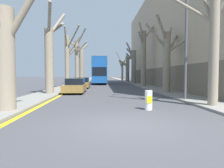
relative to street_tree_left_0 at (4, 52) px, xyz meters
name	(u,v)px	position (x,y,z in m)	size (l,w,h in m)	color
ground_plane	(124,125)	(4.91, -2.40, -2.65)	(300.00, 300.00, 0.00)	#424247
sidewalk_left	(85,80)	(-0.38, 47.60, -2.59)	(2.21, 120.00, 0.12)	gray
sidewalk_right	(123,80)	(10.20, 47.60, -2.59)	(2.21, 120.00, 0.12)	gray
building_facade_right	(185,39)	(16.29, 19.77, 4.24)	(10.08, 37.24, 13.80)	tan
kerb_line_stripe	(90,80)	(0.90, 47.60, -2.64)	(0.24, 120.00, 0.01)	yellow
street_tree_left_0	(4,52)	(0.00, 0.00, 0.00)	(2.99, 2.28, 5.98)	gray
street_tree_left_1	(50,56)	(-0.06, 7.88, 0.54)	(1.56, 3.87, 7.12)	gray
street_tree_left_2	(68,58)	(0.00, 16.34, 1.04)	(2.11, 1.99, 7.53)	gray
street_tree_left_3	(77,60)	(0.13, 25.10, 1.40)	(2.15, 2.03, 9.31)	gray
street_tree_left_4	(81,62)	(-0.03, 32.86, 1.58)	(4.40, 2.26, 8.88)	gray
street_tree_right_0	(214,32)	(9.78, 0.96, 1.12)	(4.82, 2.96, 7.80)	gray
street_tree_right_1	(167,57)	(9.98, 8.57, 0.58)	(4.76, 3.40, 6.58)	gray
street_tree_right_2	(143,55)	(9.83, 17.87, 1.59)	(2.84, 2.34, 8.64)	gray
street_tree_right_3	(133,65)	(9.91, 26.89, 0.75)	(1.84, 1.38, 7.54)	gray
street_tree_right_4	(128,67)	(9.96, 34.62, 0.73)	(3.83, 3.75, 7.23)	gray
street_tree_right_5	(122,69)	(9.67, 43.73, 0.55)	(2.91, 3.05, 7.53)	gray
double_decker_bus	(100,70)	(3.86, 27.27, -0.08)	(2.47, 10.90, 4.54)	#19519E
parked_car_0	(75,86)	(1.78, 9.43, -2.02)	(1.76, 4.41, 1.32)	olive
parked_car_1	(82,83)	(1.78, 15.86, -2.03)	(1.82, 4.19, 1.28)	olive
lamp_post	(184,37)	(9.31, 3.39, 1.37)	(1.40, 0.20, 7.13)	#4C4F54
traffic_bollard	(148,100)	(6.37, 0.39, -2.19)	(0.35, 0.36, 0.92)	white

